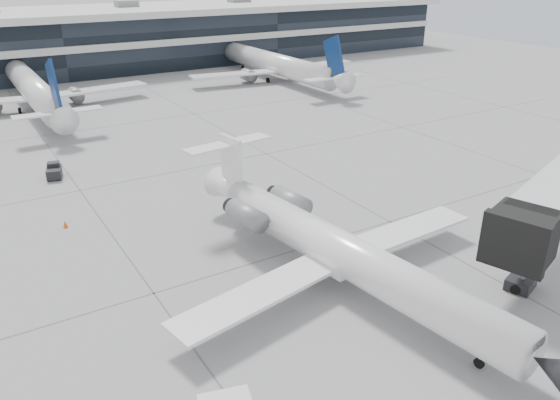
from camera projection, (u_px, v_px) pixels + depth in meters
ground at (286, 253)px, 39.63m from camera, size 220.00×220.00×0.00m
terminal at (53, 45)px, 101.60m from camera, size 170.00×22.00×10.00m
bg_jet_center at (37, 108)px, 78.71m from camera, size 32.00×40.00×9.60m
bg_jet_right at (274, 79)px, 97.87m from camera, size 32.00×40.00×9.60m
regional_jet at (339, 250)px, 35.06m from camera, size 24.43×30.50×7.04m
traffic_cone at (65, 224)px, 43.36m from camera, size 0.52×0.52×0.59m
far_tug at (54, 171)px, 53.22m from camera, size 1.84×2.50×1.43m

